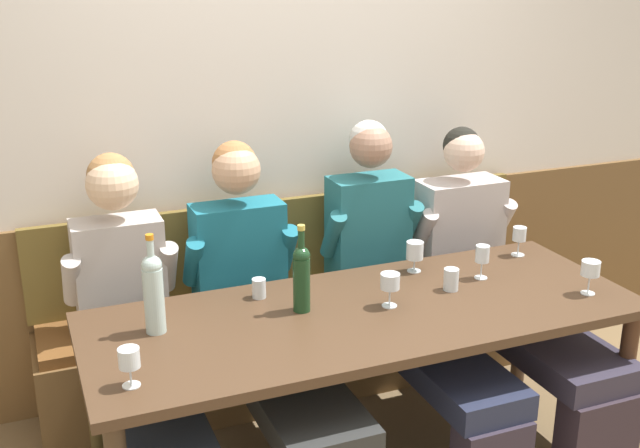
{
  "coord_description": "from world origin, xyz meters",
  "views": [
    {
      "loc": [
        -1.22,
        -2.41,
        2.03
      ],
      "look_at": [
        -0.06,
        0.44,
        0.99
      ],
      "focal_mm": 43.37,
      "sensor_mm": 36.0,
      "label": 1
    }
  ],
  "objects_px": {
    "person_center_right_seat": "(136,332)",
    "wine_glass_near_bucket": "(519,236)",
    "person_left_seat": "(401,284)",
    "wine_bottle_amber_mid": "(302,276)",
    "wall_bench": "(302,335)",
    "dining_table": "(366,327)",
    "wine_glass_mid_right": "(591,269)",
    "wine_glass_mid_left": "(390,283)",
    "water_tumbler_left": "(259,288)",
    "wine_glass_center_rear": "(129,360)",
    "water_tumbler_right": "(451,279)",
    "person_right_seat": "(265,313)",
    "wine_glass_by_bottle": "(482,256)",
    "wine_glass_center_front": "(415,252)",
    "wine_bottle_green_tall": "(153,291)",
    "person_center_left_seat": "(497,276)"
  },
  "relations": [
    {
      "from": "wine_glass_mid_right",
      "to": "wine_glass_center_front",
      "type": "relative_size",
      "value": 1.04
    },
    {
      "from": "person_center_right_seat",
      "to": "wine_glass_mid_right",
      "type": "relative_size",
      "value": 9.05
    },
    {
      "from": "water_tumbler_right",
      "to": "wine_glass_center_rear",
      "type": "bearing_deg",
      "value": -168.2
    },
    {
      "from": "wine_glass_center_rear",
      "to": "water_tumbler_right",
      "type": "distance_m",
      "value": 1.4
    },
    {
      "from": "wall_bench",
      "to": "dining_table",
      "type": "relative_size",
      "value": 1.14
    },
    {
      "from": "wine_glass_mid_left",
      "to": "water_tumbler_left",
      "type": "bearing_deg",
      "value": 148.75
    },
    {
      "from": "person_right_seat",
      "to": "wine_glass_center_rear",
      "type": "height_order",
      "value": "person_right_seat"
    },
    {
      "from": "person_right_seat",
      "to": "wine_glass_by_bottle",
      "type": "relative_size",
      "value": 8.71
    },
    {
      "from": "dining_table",
      "to": "wine_bottle_green_tall",
      "type": "relative_size",
      "value": 5.76
    },
    {
      "from": "water_tumbler_right",
      "to": "person_center_right_seat",
      "type": "bearing_deg",
      "value": 166.84
    },
    {
      "from": "wine_glass_by_bottle",
      "to": "wall_bench",
      "type": "bearing_deg",
      "value": 134.57
    },
    {
      "from": "person_right_seat",
      "to": "wine_glass_mid_right",
      "type": "distance_m",
      "value": 1.37
    },
    {
      "from": "wine_bottle_green_tall",
      "to": "person_left_seat",
      "type": "bearing_deg",
      "value": 11.37
    },
    {
      "from": "wall_bench",
      "to": "wine_glass_near_bucket",
      "type": "bearing_deg",
      "value": -25.46
    },
    {
      "from": "person_center_right_seat",
      "to": "water_tumbler_right",
      "type": "xyz_separation_m",
      "value": [
        1.27,
        -0.3,
        0.14
      ]
    },
    {
      "from": "person_center_left_seat",
      "to": "wine_bottle_amber_mid",
      "type": "distance_m",
      "value": 1.16
    },
    {
      "from": "person_center_right_seat",
      "to": "wine_glass_near_bucket",
      "type": "xyz_separation_m",
      "value": [
        1.78,
        -0.06,
        0.19
      ]
    },
    {
      "from": "wall_bench",
      "to": "person_left_seat",
      "type": "bearing_deg",
      "value": -46.92
    },
    {
      "from": "wine_glass_near_bucket",
      "to": "water_tumbler_left",
      "type": "relative_size",
      "value": 1.7
    },
    {
      "from": "wine_bottle_amber_mid",
      "to": "wine_glass_mid_right",
      "type": "xyz_separation_m",
      "value": [
        1.16,
        -0.29,
        -0.04
      ]
    },
    {
      "from": "person_center_right_seat",
      "to": "wine_bottle_amber_mid",
      "type": "relative_size",
      "value": 3.68
    },
    {
      "from": "person_right_seat",
      "to": "wine_glass_mid_right",
      "type": "height_order",
      "value": "person_right_seat"
    },
    {
      "from": "wine_glass_mid_right",
      "to": "wine_glass_center_rear",
      "type": "height_order",
      "value": "wine_glass_mid_right"
    },
    {
      "from": "person_right_seat",
      "to": "person_left_seat",
      "type": "relative_size",
      "value": 0.98
    },
    {
      "from": "dining_table",
      "to": "person_left_seat",
      "type": "xyz_separation_m",
      "value": [
        0.34,
        0.35,
        -0.01
      ]
    },
    {
      "from": "wine_glass_near_bucket",
      "to": "wine_glass_mid_left",
      "type": "xyz_separation_m",
      "value": [
        -0.82,
        -0.28,
        0.0
      ]
    },
    {
      "from": "wine_bottle_amber_mid",
      "to": "wine_glass_mid_right",
      "type": "relative_size",
      "value": 2.46
    },
    {
      "from": "person_center_right_seat",
      "to": "water_tumbler_left",
      "type": "bearing_deg",
      "value": -7.77
    },
    {
      "from": "wall_bench",
      "to": "wine_glass_mid_left",
      "type": "relative_size",
      "value": 18.02
    },
    {
      "from": "person_right_seat",
      "to": "wine_glass_mid_right",
      "type": "bearing_deg",
      "value": -23.35
    },
    {
      "from": "wine_glass_center_front",
      "to": "wine_glass_near_bucket",
      "type": "bearing_deg",
      "value": -0.63
    },
    {
      "from": "wine_glass_by_bottle",
      "to": "wine_glass_mid_left",
      "type": "distance_m",
      "value": 0.51
    },
    {
      "from": "dining_table",
      "to": "water_tumbler_left",
      "type": "height_order",
      "value": "water_tumbler_left"
    },
    {
      "from": "person_left_seat",
      "to": "wine_glass_mid_right",
      "type": "xyz_separation_m",
      "value": [
        0.58,
        -0.56,
        0.19
      ]
    },
    {
      "from": "wine_bottle_green_tall",
      "to": "wine_glass_center_rear",
      "type": "bearing_deg",
      "value": -112.48
    },
    {
      "from": "person_left_seat",
      "to": "wine_bottle_green_tall",
      "type": "relative_size",
      "value": 3.47
    },
    {
      "from": "person_center_right_seat",
      "to": "wine_glass_near_bucket",
      "type": "relative_size",
      "value": 9.44
    },
    {
      "from": "wall_bench",
      "to": "wine_glass_mid_left",
      "type": "bearing_deg",
      "value": -82.07
    },
    {
      "from": "wall_bench",
      "to": "person_right_seat",
      "type": "distance_m",
      "value": 0.61
    },
    {
      "from": "wine_bottle_green_tall",
      "to": "water_tumbler_left",
      "type": "xyz_separation_m",
      "value": [
        0.45,
        0.15,
        -0.12
      ]
    },
    {
      "from": "wine_glass_center_rear",
      "to": "wine_glass_mid_left",
      "type": "xyz_separation_m",
      "value": [
        1.06,
        0.24,
        0.01
      ]
    },
    {
      "from": "wine_glass_center_rear",
      "to": "wine_glass_by_bottle",
      "type": "height_order",
      "value": "wine_glass_by_bottle"
    },
    {
      "from": "person_right_seat",
      "to": "wine_glass_by_bottle",
      "type": "xyz_separation_m",
      "value": [
        0.92,
        -0.22,
        0.21
      ]
    },
    {
      "from": "person_center_left_seat",
      "to": "water_tumbler_right",
      "type": "xyz_separation_m",
      "value": [
        -0.44,
        -0.29,
        0.17
      ]
    },
    {
      "from": "wine_glass_mid_right",
      "to": "person_right_seat",
      "type": "bearing_deg",
      "value": 156.65
    },
    {
      "from": "wall_bench",
      "to": "wine_bottle_amber_mid",
      "type": "height_order",
      "value": "wine_bottle_amber_mid"
    },
    {
      "from": "wall_bench",
      "to": "dining_table",
      "type": "bearing_deg",
      "value": -90.0
    },
    {
      "from": "person_left_seat",
      "to": "wine_bottle_amber_mid",
      "type": "xyz_separation_m",
      "value": [
        -0.58,
        -0.26,
        0.23
      ]
    },
    {
      "from": "dining_table",
      "to": "wine_glass_by_bottle",
      "type": "xyz_separation_m",
      "value": [
        0.6,
        0.11,
        0.18
      ]
    },
    {
      "from": "person_center_right_seat",
      "to": "wine_bottle_amber_mid",
      "type": "distance_m",
      "value": 0.71
    }
  ]
}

